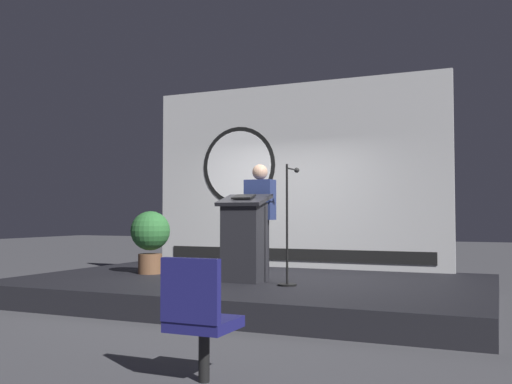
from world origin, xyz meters
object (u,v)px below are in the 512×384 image
podium (244,239)px  audience_chair_right (199,314)px  potted_plant (150,236)px  microphone_stand (288,242)px  speaker_person (260,220)px

podium → audience_chair_right: size_ratio=1.32×
potted_plant → microphone_stand: bearing=-12.0°
potted_plant → audience_chair_right: (2.95, -3.78, -0.38)m
speaker_person → audience_chair_right: 4.07m
speaker_person → potted_plant: bearing=-177.9°
speaker_person → potted_plant: size_ratio=1.69×
microphone_stand → potted_plant: size_ratio=1.62×
microphone_stand → podium: bearing=171.6°
microphone_stand → potted_plant: 2.48m
podium → potted_plant: (-1.76, 0.41, 0.00)m
podium → microphone_stand: (0.66, -0.10, -0.03)m
speaker_person → audience_chair_right: speaker_person is taller
speaker_person → microphone_stand: (0.64, -0.58, -0.28)m
speaker_person → microphone_stand: speaker_person is taller
podium → audience_chair_right: (1.19, -3.37, -0.38)m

